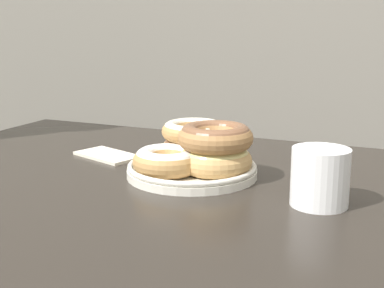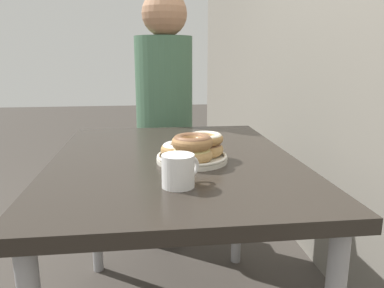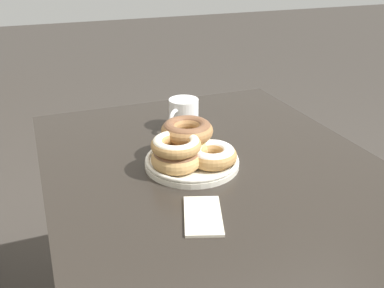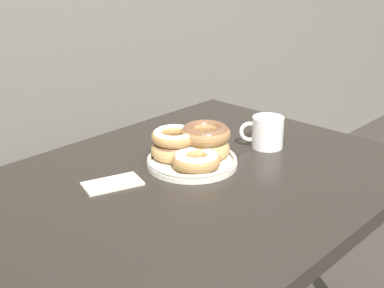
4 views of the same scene
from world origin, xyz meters
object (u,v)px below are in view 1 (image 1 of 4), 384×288
at_px(dining_table, 149,220).
at_px(coffee_mug, 319,176).
at_px(napkin, 108,155).
at_px(donut_plate, 197,152).

distance_m(dining_table, coffee_mug, 0.32).
bearing_deg(napkin, donut_plate, -13.71).
height_order(donut_plate, napkin, donut_plate).
distance_m(coffee_mug, napkin, 0.48).
bearing_deg(coffee_mug, dining_table, 178.37).
distance_m(donut_plate, coffee_mug, 0.24).
xyz_separation_m(dining_table, donut_plate, (0.07, 0.06, 0.12)).
distance_m(dining_table, napkin, 0.21).
bearing_deg(napkin, dining_table, -36.49).
bearing_deg(dining_table, coffee_mug, -1.63).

